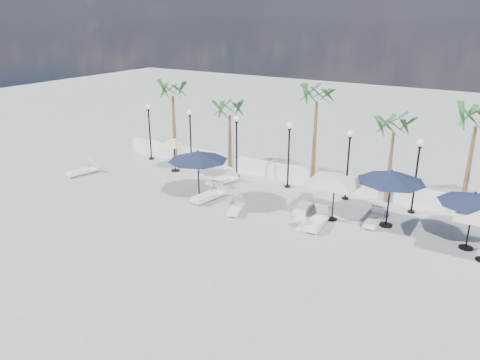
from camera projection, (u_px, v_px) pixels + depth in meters
The scene contains 28 objects.
ground at pixel (226, 228), 22.08m from camera, with size 100.00×100.00×0.00m, color gray.
balustrade at pixel (295, 175), 27.92m from camera, with size 26.00×0.30×1.01m.
lamppost_0 at pixel (149, 124), 31.64m from camera, with size 0.36×0.36×3.84m.
lamppost_1 at pixel (190, 130), 29.91m from camera, with size 0.36×0.36×3.84m.
lamppost_2 at pixel (237, 138), 28.17m from camera, with size 0.36×0.36×3.84m.
lamppost_3 at pixel (289, 146), 26.44m from camera, with size 0.36×0.36×3.84m.
lamppost_4 at pixel (349, 155), 24.71m from camera, with size 0.36×0.36×3.84m.
lamppost_5 at pixel (417, 166), 22.97m from camera, with size 0.36×0.36×3.84m.
palm_0 at pixel (173, 94), 30.85m from camera, with size 2.60×2.60×5.50m.
palm_1 at pixel (230, 113), 28.88m from camera, with size 2.60×2.60×4.70m.
palm_2 at pixel (317, 99), 25.60m from camera, with size 2.60×2.60×6.10m.
palm_3 at pixel (394, 130), 23.86m from camera, with size 2.60×2.60×4.90m.
palm_4 at pixel (476, 123), 21.77m from camera, with size 2.60×2.60×5.70m.
lounger_0 at pixel (83, 170), 29.37m from camera, with size 1.08×2.06×0.74m.
lounger_1 at pixel (222, 179), 27.75m from camera, with size 1.21×2.17×0.77m.
lounger_2 at pixel (236, 208), 23.82m from camera, with size 1.04×1.80×0.64m.
lounger_3 at pixel (208, 195), 25.35m from camera, with size 1.05×2.25×0.81m.
lounger_4 at pixel (303, 207), 23.89m from camera, with size 0.98×2.06×0.74m.
lounger_5 at pixel (316, 221), 22.19m from camera, with size 0.84×2.14×0.78m.
lounger_6 at pixel (373, 220), 22.43m from camera, with size 0.63×1.80×0.67m.
side_table_0 at pixel (201, 171), 29.22m from camera, with size 0.49×0.49×0.48m.
side_table_1 at pixel (221, 183), 27.16m from camera, with size 0.48×0.48×0.46m.
side_table_2 at pixel (301, 223), 21.86m from camera, with size 0.57×0.57×0.56m.
parasol_navy_left at pixel (198, 156), 24.55m from camera, with size 3.21×3.21×2.83m.
parasol_navy_mid at pixel (391, 177), 21.50m from camera, with size 3.16×3.16×2.83m.
parasol_navy_right at pixel (474, 199), 19.41m from camera, with size 2.93×2.93×2.63m.
parasol_cream_sq_a at pixel (335, 176), 22.21m from camera, with size 5.00×5.00×2.46m.
parasol_cream_small at pixel (174, 142), 29.42m from camera, with size 1.83×1.83×2.25m.
Camera 1 is at (11.08, -16.68, 9.59)m, focal length 35.00 mm.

